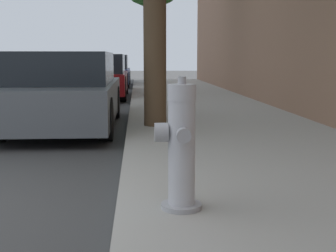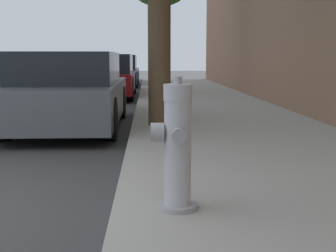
# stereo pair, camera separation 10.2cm
# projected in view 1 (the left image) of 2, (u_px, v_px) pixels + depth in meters

# --- Properties ---
(sidewalk_slab) EXTENTS (3.15, 40.00, 0.15)m
(sidewalk_slab) POSITION_uv_depth(u_px,v_px,m) (327.00, 212.00, 3.49)
(sidewalk_slab) COLOR #99968E
(sidewalk_slab) RESTS_ON ground_plane
(fire_hydrant) EXTENTS (0.34, 0.35, 0.94)m
(fire_hydrant) POSITION_uv_depth(u_px,v_px,m) (181.00, 148.00, 3.28)
(fire_hydrant) COLOR #97979C
(fire_hydrant) RESTS_ON sidewalk_slab
(parked_car_near) EXTENTS (1.75, 4.23, 1.31)m
(parked_car_near) POSITION_uv_depth(u_px,v_px,m) (65.00, 92.00, 8.01)
(parked_car_near) COLOR #4C5156
(parked_car_near) RESTS_ON ground_plane
(parked_car_mid) EXTENTS (1.77, 4.25, 1.31)m
(parked_car_mid) POSITION_uv_depth(u_px,v_px,m) (98.00, 77.00, 14.15)
(parked_car_mid) COLOR maroon
(parked_car_mid) RESTS_ON ground_plane
(parked_car_far) EXTENTS (1.83, 4.28, 1.32)m
(parked_car_far) POSITION_uv_depth(u_px,v_px,m) (108.00, 71.00, 19.75)
(parked_car_far) COLOR navy
(parked_car_far) RESTS_ON ground_plane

